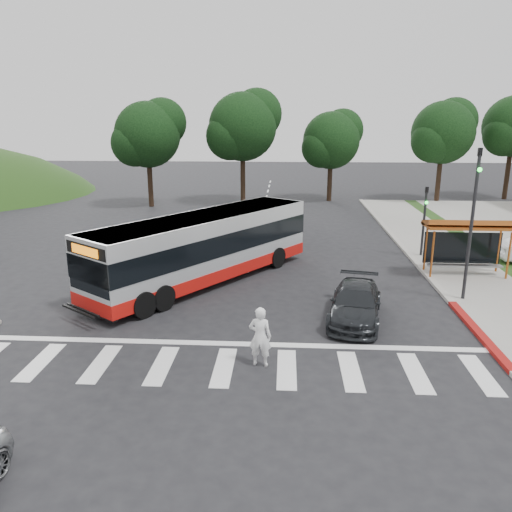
{
  "coord_description": "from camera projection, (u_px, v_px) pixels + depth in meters",
  "views": [
    {
      "loc": [
        1.87,
        -19.24,
        7.69
      ],
      "look_at": [
        0.58,
        2.47,
        1.6
      ],
      "focal_mm": 35.0,
      "sensor_mm": 36.0,
      "label": 1
    }
  ],
  "objects": [
    {
      "name": "crosswalk_ladder",
      "position": [
        224.0,
        367.0,
        15.87
      ],
      "size": [
        18.0,
        2.6,
        0.01
      ],
      "primitive_type": "cube",
      "color": "silver",
      "rests_on": "ground"
    },
    {
      "name": "ground",
      "position": [
        238.0,
        309.0,
        20.67
      ],
      "size": [
        140.0,
        140.0,
        0.0
      ],
      "primitive_type": "plane",
      "color": "black",
      "rests_on": "ground"
    },
    {
      "name": "traffic_signal_ne_short",
      "position": [
        425.0,
        214.0,
        27.62
      ],
      "size": [
        0.18,
        0.37,
        4.0
      ],
      "color": "black",
      "rests_on": "ground"
    },
    {
      "name": "tree_ne_a",
      "position": [
        444.0,
        131.0,
        45.01
      ],
      "size": [
        6.16,
        5.74,
        9.3
      ],
      "color": "black",
      "rests_on": "parking_lot"
    },
    {
      "name": "traffic_signal_ne_tall",
      "position": [
        473.0,
        213.0,
        20.52
      ],
      "size": [
        0.18,
        0.37,
        6.5
      ],
      "color": "black",
      "rests_on": "ground"
    },
    {
      "name": "tree_north_a",
      "position": [
        244.0,
        126.0,
        43.97
      ],
      "size": [
        6.6,
        6.15,
        10.17
      ],
      "color": "black",
      "rests_on": "ground"
    },
    {
      "name": "pedestrian",
      "position": [
        260.0,
        337.0,
        15.75
      ],
      "size": [
        0.78,
        0.56,
        1.98
      ],
      "primitive_type": "imported",
      "rotation": [
        0.0,
        0.0,
        3.02
      ],
      "color": "white",
      "rests_on": "ground"
    },
    {
      "name": "sidewalk_east",
      "position": [
        449.0,
        259.0,
        27.72
      ],
      "size": [
        4.0,
        40.0,
        0.12
      ],
      "primitive_type": "cube",
      "color": "gray",
      "rests_on": "ground"
    },
    {
      "name": "curb_east_red",
      "position": [
        478.0,
        333.0,
        18.22
      ],
      "size": [
        0.32,
        6.0,
        0.15
      ],
      "primitive_type": "cube",
      "color": "maroon",
      "rests_on": "ground"
    },
    {
      "name": "bus_shelter",
      "position": [
        468.0,
        230.0,
        24.33
      ],
      "size": [
        4.2,
        1.6,
        2.86
      ],
      "color": "#A24E1B",
      "rests_on": "sidewalk_east"
    },
    {
      "name": "tree_north_c",
      "position": [
        149.0,
        133.0,
        42.67
      ],
      "size": [
        6.16,
        5.74,
        9.3
      ],
      "color": "black",
      "rests_on": "ground"
    },
    {
      "name": "tree_north_b",
      "position": [
        332.0,
        139.0,
        45.77
      ],
      "size": [
        5.72,
        5.33,
        8.43
      ],
      "color": "black",
      "rests_on": "ground"
    },
    {
      "name": "curb_east",
      "position": [
        412.0,
        258.0,
        27.83
      ],
      "size": [
        0.3,
        40.0,
        0.15
      ],
      "primitive_type": "cube",
      "color": "#9E9991",
      "rests_on": "ground"
    },
    {
      "name": "transit_bus",
      "position": [
        205.0,
        249.0,
        23.69
      ],
      "size": [
        9.55,
        11.8,
        3.25
      ],
      "primitive_type": null,
      "rotation": [
        0.0,
        0.0,
        -0.62
      ],
      "color": "silver",
      "rests_on": "ground"
    },
    {
      "name": "dark_sedan",
      "position": [
        355.0,
        303.0,
        19.43
      ],
      "size": [
        2.75,
        4.93,
        1.35
      ],
      "primitive_type": "imported",
      "rotation": [
        0.0,
        0.0,
        -0.19
      ],
      "color": "black",
      "rests_on": "ground"
    }
  ]
}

